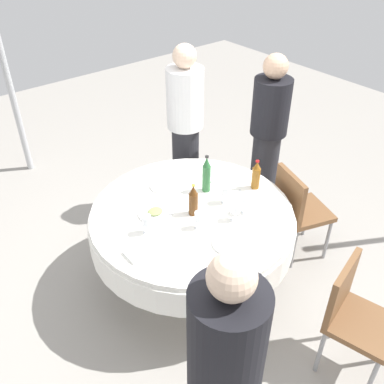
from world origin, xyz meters
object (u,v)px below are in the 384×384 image
Objects in this scene: wine_glass_outer at (246,202)px; person_left at (224,382)px; wine_glass_rear at (235,210)px; chair_mid at (297,207)px; plate_front at (155,213)px; dining_table at (192,226)px; wine_glass_west at (226,192)px; wine_glass_inner at (147,221)px; plate_west at (217,175)px; bottle_amber_left at (256,175)px; plate_north at (231,243)px; person_near at (185,129)px; plate_far at (165,186)px; person_south at (268,136)px; bottle_brown_near at (193,201)px; wine_glass_mid at (199,218)px; chair_outer at (352,312)px; bottle_green_south at (206,175)px.

person_left is (1.10, 0.95, 0.04)m from wine_glass_outer.
wine_glass_outer is at bearing -174.16° from wine_glass_rear.
chair_mid is at bearing 176.23° from wine_glass_outer.
plate_front is 0.29× the size of chair_mid.
dining_table is 10.72× the size of wine_glass_west.
wine_glass_inner is (0.40, -0.01, 0.25)m from dining_table.
plate_west is at bearing -122.50° from chair_mid.
plate_north is (0.62, 0.37, -0.11)m from bottle_amber_left.
person_near reaches higher than bottle_amber_left.
wine_glass_rear is 0.80m from chair_mid.
person_south reaches higher than plate_far.
bottle_brown_near is 0.30× the size of chair_mid.
person_near is at bearing -92.22° from bottle_amber_left.
bottle_brown_near reaches higher than wine_glass_west.
plate_north is (-0.06, 0.27, -0.09)m from wine_glass_mid.
chair_mid is at bearing 141.26° from plate_far.
plate_west is at bearing -150.71° from bottle_brown_near.
plate_front is 0.37m from plate_far.
person_left is at bearing -15.56° from chair_outer.
person_left is at bearing 39.05° from bottle_amber_left.
wine_glass_rear is 0.16× the size of chair_outer.
wine_glass_west is 0.56m from plate_front.
bottle_amber_left is at bearing -117.78° from chair_outer.
person_left is (0.79, 1.19, 0.01)m from bottle_brown_near.
plate_north reaches higher than dining_table.
plate_west is at bearing -68.47° from bottle_amber_left.
wine_glass_west is at bearing -114.52° from wine_glass_rear.
bottle_brown_near is (0.01, 0.03, 0.27)m from dining_table.
bottle_green_south is at bearing 131.61° from plate_far.
bottle_brown_near is 1.11m from person_near.
person_near reaches higher than person_left.
person_near reaches higher than wine_glass_inner.
wine_glass_inner reaches higher than plate_north.
wine_glass_west is (-0.67, 0.09, -0.00)m from wine_glass_inner.
wine_glass_mid reaches higher than plate_west.
plate_far is at bearing -96.13° from bottle_brown_near.
wine_glass_mid is 0.08× the size of person_left.
wine_glass_inner is 0.17× the size of chair_outer.
wine_glass_inner is 1.02× the size of wine_glass_west.
plate_front is 1.51m from chair_outer.
person_south is (-1.17, -0.32, 0.25)m from dining_table.
wine_glass_mid is 0.54× the size of plate_front.
person_left reaches higher than wine_glass_mid.
chair_outer is (-0.05, 1.17, -0.32)m from wine_glass_west.
wine_glass_rear is 0.08× the size of person_south.
wine_glass_mid is (0.09, 0.18, 0.24)m from dining_table.
bottle_green_south reaches higher than plate_west.
person_near reaches higher than plate_far.
person_south reaches higher than plate_west.
wine_glass_rear is 0.92× the size of wine_glass_west.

